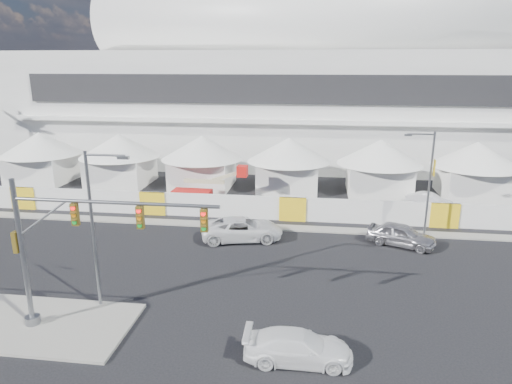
# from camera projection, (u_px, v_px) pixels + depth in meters

# --- Properties ---
(ground) EXTENTS (160.00, 160.00, 0.00)m
(ground) POSITION_uv_depth(u_px,v_px,m) (167.00, 303.00, 24.86)
(ground) COLOR black
(ground) RESTS_ON ground
(median_island) EXTENTS (10.00, 5.00, 0.15)m
(median_island) POSITION_uv_depth(u_px,v_px,m) (32.00, 324.00, 22.75)
(median_island) COLOR gray
(median_island) RESTS_ON ground
(far_curb) EXTENTS (80.00, 1.20, 0.12)m
(far_curb) POSITION_uv_depth(u_px,v_px,m) (477.00, 237.00, 34.18)
(far_curb) COLOR gray
(far_curb) RESTS_ON ground
(stadium) EXTENTS (80.00, 24.80, 21.98)m
(stadium) POSITION_uv_depth(u_px,v_px,m) (326.00, 88.00, 60.72)
(stadium) COLOR silver
(stadium) RESTS_ON ground
(tent_row) EXTENTS (53.40, 8.40, 5.40)m
(tent_row) POSITION_uv_depth(u_px,v_px,m) (245.00, 159.00, 46.81)
(tent_row) COLOR white
(tent_row) RESTS_ON ground
(hoarding_fence) EXTENTS (70.00, 0.25, 2.00)m
(hoarding_fence) POSITION_uv_depth(u_px,v_px,m) (293.00, 209.00, 37.63)
(hoarding_fence) COLOR white
(hoarding_fence) RESTS_ON ground
(sedan_silver) EXTENTS (3.64, 5.13, 1.62)m
(sedan_silver) POSITION_uv_depth(u_px,v_px,m) (401.00, 235.00, 32.52)
(sedan_silver) COLOR #AAA9AE
(sedan_silver) RESTS_ON ground
(pickup_curb) EXTENTS (4.02, 6.44, 1.66)m
(pickup_curb) POSITION_uv_depth(u_px,v_px,m) (242.00, 229.00, 33.60)
(pickup_curb) COLOR white
(pickup_curb) RESTS_ON ground
(pickup_near) EXTENTS (2.07, 4.82, 1.38)m
(pickup_near) POSITION_uv_depth(u_px,v_px,m) (298.00, 347.00, 19.89)
(pickup_near) COLOR white
(pickup_near) RESTS_ON ground
(lot_car_a) EXTENTS (3.28, 4.16, 1.32)m
(lot_car_a) POSITION_uv_depth(u_px,v_px,m) (429.00, 201.00, 41.08)
(lot_car_a) COLOR silver
(lot_car_a) RESTS_ON ground
(traffic_mast) EXTENTS (9.99, 0.72, 7.42)m
(traffic_mast) POSITION_uv_depth(u_px,v_px,m) (63.00, 249.00, 21.26)
(traffic_mast) COLOR slate
(traffic_mast) RESTS_ON median_island
(streetlight_median) EXTENTS (2.31, 0.23, 8.34)m
(streetlight_median) POSITION_uv_depth(u_px,v_px,m) (96.00, 220.00, 23.16)
(streetlight_median) COLOR slate
(streetlight_median) RESTS_ON median_island
(streetlight_curb) EXTENTS (2.33, 0.52, 7.87)m
(streetlight_curb) POSITION_uv_depth(u_px,v_px,m) (428.00, 177.00, 33.47)
(streetlight_curb) COLOR slate
(streetlight_curb) RESTS_ON ground
(boom_lift) EXTENTS (7.17, 1.74, 3.64)m
(boom_lift) POSITION_uv_depth(u_px,v_px,m) (199.00, 192.00, 42.74)
(boom_lift) COLOR red
(boom_lift) RESTS_ON ground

